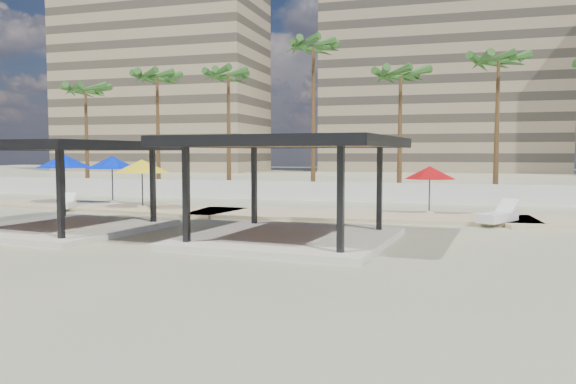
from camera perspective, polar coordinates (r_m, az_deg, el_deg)
name	(u,v)px	position (r m, az deg, el deg)	size (l,w,h in m)	color
ground	(267,237)	(20.48, -2.14, -4.62)	(200.00, 200.00, 0.00)	#C6B683
promenade	(357,215)	(27.39, 7.01, -2.34)	(44.45, 7.97, 0.24)	#C6B284
boundary_wall	(348,192)	(35.86, 6.08, 0.03)	(56.00, 0.30, 1.20)	silver
building_west	(162,82)	(100.50, -12.66, 10.88)	(34.00, 16.00, 32.40)	#937F60
building_mid	(441,85)	(97.85, 15.25, 10.43)	(38.00, 16.00, 30.40)	#847259
pavilion_central	(290,179)	(19.37, 0.20, 1.29)	(7.71, 7.71, 3.61)	beige
pavilion_west	(61,178)	(23.76, -22.06, 1.35)	(7.70, 7.70, 3.51)	beige
umbrella_a	(112,163)	(34.23, -17.45, 2.87)	(3.45, 3.45, 2.71)	beige
umbrella_b	(142,166)	(30.30, -14.62, 2.54)	(3.71, 3.71, 2.55)	beige
umbrella_c	(430,173)	(27.82, 14.20, 1.91)	(3.31, 3.31, 2.25)	beige
umbrella_f	(64,161)	(34.76, -21.78, 2.91)	(3.46, 3.46, 2.79)	beige
lounger_a	(66,204)	(31.97, -21.60, -1.15)	(1.34, 2.01, 0.73)	white
lounger_b	(498,216)	(25.23, 20.56, -2.33)	(1.87, 2.45, 0.91)	white
palm_a	(85,94)	(46.71, -19.88, 9.39)	(3.00, 3.00, 8.78)	brown
palm_b	(157,81)	(43.88, -13.16, 10.88)	(3.00, 3.00, 9.59)	brown
palm_c	(228,80)	(40.70, -6.08, 11.28)	(3.00, 3.00, 9.41)	brown
palm_d	(313,53)	(39.85, 2.59, 13.95)	(3.00, 3.00, 11.25)	brown
palm_e	(401,79)	(38.04, 11.37, 11.15)	(3.00, 3.00, 9.00)	brown
palm_f	(498,66)	(38.25, 20.60, 11.92)	(3.00, 3.00, 9.69)	brown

